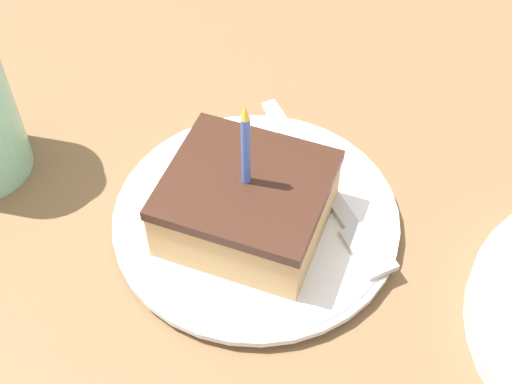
{
  "coord_description": "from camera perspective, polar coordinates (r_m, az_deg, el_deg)",
  "views": [
    {
      "loc": [
        -0.13,
        0.3,
        0.43
      ],
      "look_at": [
        -0.02,
        -0.01,
        0.04
      ],
      "focal_mm": 50.0,
      "sensor_mm": 36.0,
      "label": 1
    }
  ],
  "objects": [
    {
      "name": "cake_slice",
      "position": [
        0.51,
        -0.69,
        -0.76
      ],
      "size": [
        0.11,
        0.1,
        0.12
      ],
      "color": "tan",
      "rests_on": "plate"
    },
    {
      "name": "fork",
      "position": [
        0.55,
        5.85,
        -0.02
      ],
      "size": [
        0.15,
        0.15,
        0.0
      ],
      "color": "#B2B2B7",
      "rests_on": "plate"
    },
    {
      "name": "ground_plane",
      "position": [
        0.56,
        -2.09,
        -4.31
      ],
      "size": [
        2.4,
        2.4,
        0.04
      ],
      "color": "brown",
      "rests_on": "ground"
    },
    {
      "name": "plate",
      "position": [
        0.54,
        -0.0,
        -2.12
      ],
      "size": [
        0.22,
        0.22,
        0.01
      ],
      "color": "silver",
      "rests_on": "ground_plane"
    }
  ]
}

